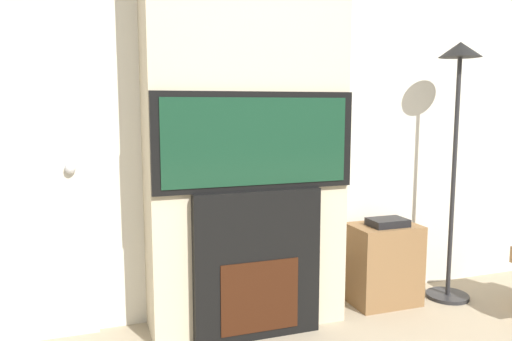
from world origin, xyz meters
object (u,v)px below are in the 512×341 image
(fireplace, at_px, (256,264))
(television, at_px, (256,141))
(media_stand, at_px, (383,263))
(floor_lamp, at_px, (457,115))

(fireplace, height_order, television, television)
(television, relative_size, media_stand, 1.97)
(fireplace, distance_m, floor_lamp, 1.71)
(fireplace, bearing_deg, media_stand, 9.88)
(fireplace, xyz_separation_m, media_stand, (0.99, 0.17, -0.15))
(media_stand, bearing_deg, floor_lamp, -8.70)
(floor_lamp, bearing_deg, fireplace, -176.24)
(television, bearing_deg, media_stand, 10.00)
(television, relative_size, floor_lamp, 0.67)
(fireplace, distance_m, television, 0.72)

